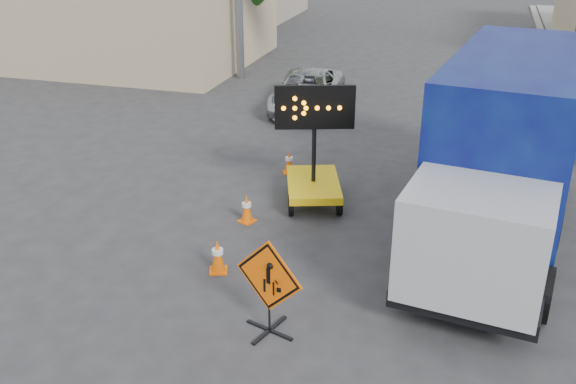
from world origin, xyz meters
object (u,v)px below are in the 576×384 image
at_px(pickup_truck, 307,91).
at_px(box_truck, 503,162).
at_px(arrow_board, 313,177).
at_px(construction_sign, 269,285).

relative_size(pickup_truck, box_truck, 0.56).
height_order(pickup_truck, box_truck, box_truck).
distance_m(arrow_board, pickup_truck, 8.38).
bearing_deg(box_truck, construction_sign, -120.02).
distance_m(arrow_board, box_truck, 4.76).
bearing_deg(arrow_board, construction_sign, -101.78).
relative_size(construction_sign, arrow_board, 0.60).
distance_m(pickup_truck, box_truck, 11.18).
xyz_separation_m(construction_sign, box_truck, (3.90, 5.00, 0.90)).
bearing_deg(construction_sign, box_truck, 70.03).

